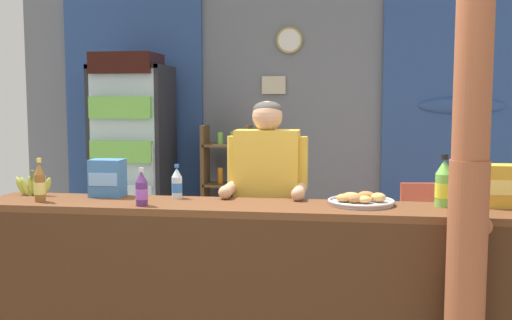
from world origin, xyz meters
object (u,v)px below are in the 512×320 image
at_px(soda_bottle_lime_soda, 444,184).
at_px(soda_bottle_water, 177,184).
at_px(snack_box_choco_powder, 502,186).
at_px(plastic_lawn_chair, 421,223).
at_px(drink_fridge, 132,148).
at_px(soda_bottle_iced_tea, 40,183).
at_px(timber_post, 470,171).
at_px(soda_bottle_grape_soda, 142,190).
at_px(pastry_tray, 361,201).
at_px(bottle_shelf_rack, 227,189).
at_px(snack_box_biscuit, 107,178).
at_px(banana_bunch, 34,186).
at_px(stall_counter, 269,277).
at_px(shopkeeper, 267,192).

relative_size(soda_bottle_lime_soda, soda_bottle_water, 1.42).
bearing_deg(snack_box_choco_powder, plastic_lawn_chair, 95.83).
bearing_deg(drink_fridge, soda_bottle_iced_tea, -82.40).
height_order(soda_bottle_iced_tea, soda_bottle_water, soda_bottle_iced_tea).
xyz_separation_m(timber_post, drink_fridge, (-2.63, 2.61, -0.13)).
relative_size(soda_bottle_grape_soda, pastry_tray, 0.57).
xyz_separation_m(soda_bottle_iced_tea, soda_bottle_water, (0.75, 0.23, -0.02)).
distance_m(timber_post, soda_bottle_iced_tea, 2.33).
relative_size(soda_bottle_grape_soda, snack_box_choco_powder, 0.91).
distance_m(bottle_shelf_rack, snack_box_biscuit, 2.37).
distance_m(bottle_shelf_rack, plastic_lawn_chair, 1.89).
relative_size(soda_bottle_lime_soda, banana_bunch, 1.09).
distance_m(stall_counter, snack_box_choco_powder, 1.37).
bearing_deg(shopkeeper, plastic_lawn_chair, 53.30).
height_order(soda_bottle_grape_soda, snack_box_biscuit, snack_box_biscuit).
relative_size(soda_bottle_water, snack_box_choco_powder, 0.88).
xyz_separation_m(soda_bottle_water, banana_bunch, (-0.90, -0.03, -0.03)).
bearing_deg(soda_bottle_iced_tea, snack_box_choco_powder, 4.78).
bearing_deg(soda_bottle_iced_tea, bottle_shelf_rack, 77.11).
distance_m(bottle_shelf_rack, soda_bottle_water, 2.36).
relative_size(soda_bottle_water, banana_bunch, 0.77).
xyz_separation_m(stall_counter, soda_bottle_grape_soda, (-0.71, -0.03, 0.47)).
bearing_deg(drink_fridge, bottle_shelf_rack, 12.89).
bearing_deg(snack_box_choco_powder, soda_bottle_lime_soda, -172.90).
distance_m(stall_counter, banana_bunch, 1.56).
relative_size(drink_fridge, plastic_lawn_chair, 2.32).
xyz_separation_m(soda_bottle_lime_soda, soda_bottle_water, (-1.53, 0.06, -0.04)).
xyz_separation_m(drink_fridge, snack_box_biscuit, (0.62, -2.11, -0.01)).
relative_size(stall_counter, banana_bunch, 12.69).
xyz_separation_m(shopkeeper, banana_bunch, (-1.40, -0.31, 0.05)).
relative_size(soda_bottle_iced_tea, pastry_tray, 0.68).
xyz_separation_m(soda_bottle_iced_tea, snack_box_choco_powder, (2.58, 0.22, 0.01)).
bearing_deg(shopkeeper, drink_fridge, 130.34).
bearing_deg(banana_bunch, soda_bottle_iced_tea, -53.39).
bearing_deg(soda_bottle_water, banana_bunch, -178.12).
height_order(soda_bottle_water, pastry_tray, soda_bottle_water).
bearing_deg(stall_counter, pastry_tray, 20.39).
bearing_deg(banana_bunch, bottle_shelf_rack, 72.59).
bearing_deg(snack_box_choco_powder, pastry_tray, -176.61).
xyz_separation_m(bottle_shelf_rack, soda_bottle_lime_soda, (1.69, -2.38, 0.41)).
bearing_deg(soda_bottle_grape_soda, banana_bunch, 162.35).
bearing_deg(soda_bottle_grape_soda, plastic_lawn_chair, 49.67).
relative_size(stall_counter, soda_bottle_iced_tea, 13.32).
bearing_deg(snack_box_biscuit, shopkeeper, 16.09).
bearing_deg(soda_bottle_grape_soda, bottle_shelf_rack, 90.83).
bearing_deg(drink_fridge, plastic_lawn_chair, -6.48).
bearing_deg(snack_box_choco_powder, soda_bottle_grape_soda, -172.51).
height_order(timber_post, soda_bottle_lime_soda, timber_post).
xyz_separation_m(drink_fridge, bottle_shelf_rack, (0.90, 0.21, -0.41)).
xyz_separation_m(shopkeeper, soda_bottle_grape_soda, (-0.63, -0.55, 0.08)).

